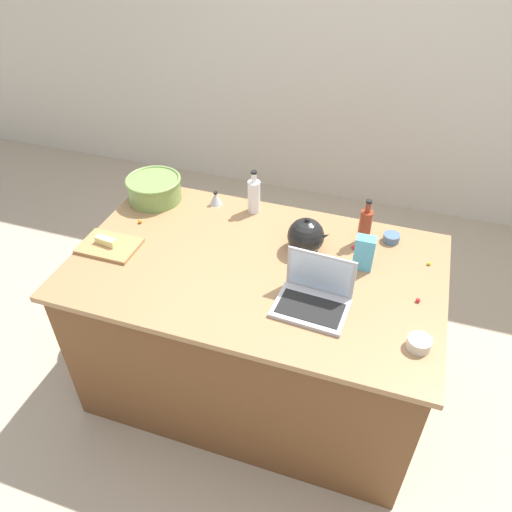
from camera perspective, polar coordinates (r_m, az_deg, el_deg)
name	(u,v)px	position (r m, az deg, el deg)	size (l,w,h in m)	color
ground_plane	(256,381)	(3.00, 0.00, -14.20)	(12.00, 12.00, 0.00)	#B7A88E
wall_back	(349,44)	(4.10, 10.62, 22.84)	(8.00, 0.10, 2.60)	beige
island_counter	(256,329)	(2.66, 0.00, -8.37)	(1.75, 1.06, 0.90)	brown
laptop	(314,296)	(2.13, 6.71, -4.62)	(0.32, 0.25, 0.22)	#B7B7BC
mixing_bowl_large	(154,188)	(2.83, -11.65, 7.65)	(0.31, 0.31, 0.13)	#72934C
bottle_vinegar	(254,196)	(2.65, -0.24, 6.98)	(0.07, 0.07, 0.25)	white
bottle_soy	(365,226)	(2.47, 12.44, 3.35)	(0.06, 0.06, 0.25)	maroon
kettle	(306,237)	(2.40, 5.78, 2.25)	(0.21, 0.18, 0.20)	black
cutting_board	(109,246)	(2.55, -16.54, 1.13)	(0.28, 0.20, 0.02)	#AD7F4C
butter_stick_left	(106,241)	(2.54, -16.90, 1.67)	(0.11, 0.04, 0.04)	#F4E58C
ramekin_small	(419,343)	(2.07, 18.27, -9.53)	(0.09, 0.09, 0.05)	beige
ramekin_medium	(391,238)	(2.56, 15.33, 2.03)	(0.08, 0.08, 0.04)	slate
kitchen_timer	(216,198)	(2.75, -4.67, 6.64)	(0.07, 0.07, 0.08)	#B2B2B7
candy_bag	(364,253)	(2.33, 12.37, 0.35)	(0.09, 0.06, 0.17)	#4CA5CC
candy_0	(156,199)	(2.85, -11.48, 6.42)	(0.02, 0.02, 0.02)	orange
candy_1	(429,264)	(2.47, 19.33, -0.83)	(0.02, 0.02, 0.02)	yellow
candy_2	(310,256)	(2.39, 6.20, -0.01)	(0.02, 0.02, 0.02)	yellow
candy_3	(353,247)	(2.48, 11.17, 0.99)	(0.02, 0.02, 0.02)	red
candy_4	(140,222)	(2.68, -13.22, 3.88)	(0.02, 0.02, 0.02)	orange
candy_5	(418,300)	(2.26, 18.18, -4.87)	(0.02, 0.02, 0.02)	red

